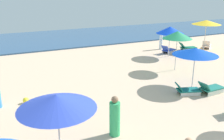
{
  "coord_description": "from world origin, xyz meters",
  "views": [
    {
      "loc": [
        -6.93,
        -2.18,
        5.2
      ],
      "look_at": [
        -1.28,
        9.95,
        0.9
      ],
      "focal_mm": 41.13,
      "sensor_mm": 36.0,
      "label": 1
    }
  ],
  "objects_px": {
    "umbrella_4": "(57,102)",
    "umbrella_5": "(207,22)",
    "beachgoer_6": "(115,117)",
    "umbrella_0": "(195,52)",
    "umbrella_2": "(170,30)",
    "umbrella_3": "(177,35)",
    "lounge_chair_5_0": "(207,45)",
    "lounge_chair_0_0": "(211,88)",
    "beach_ball_0": "(26,100)",
    "lounge_chair_5_1": "(187,47)",
    "lounge_chair_0_1": "(187,90)",
    "lounge_chair_2_0": "(168,50)",
    "beachgoer_4": "(161,41)"
  },
  "relations": [
    {
      "from": "umbrella_4",
      "to": "umbrella_2",
      "type": "bearing_deg",
      "value": 39.94
    },
    {
      "from": "lounge_chair_2_0",
      "to": "lounge_chair_5_0",
      "type": "distance_m",
      "value": 4.17
    },
    {
      "from": "umbrella_3",
      "to": "umbrella_5",
      "type": "bearing_deg",
      "value": 30.71
    },
    {
      "from": "umbrella_3",
      "to": "beachgoer_4",
      "type": "bearing_deg",
      "value": 63.68
    },
    {
      "from": "umbrella_0",
      "to": "umbrella_4",
      "type": "distance_m",
      "value": 8.78
    },
    {
      "from": "lounge_chair_0_1",
      "to": "umbrella_3",
      "type": "xyz_separation_m",
      "value": [
        2.03,
        3.56,
        2.11
      ]
    },
    {
      "from": "lounge_chair_0_0",
      "to": "umbrella_3",
      "type": "bearing_deg",
      "value": -15.06
    },
    {
      "from": "lounge_chair_5_0",
      "to": "umbrella_3",
      "type": "bearing_deg",
      "value": 84.61
    },
    {
      "from": "umbrella_0",
      "to": "umbrella_5",
      "type": "bearing_deg",
      "value": 42.54
    },
    {
      "from": "beachgoer_4",
      "to": "lounge_chair_2_0",
      "type": "bearing_deg",
      "value": 70.45
    },
    {
      "from": "beach_ball_0",
      "to": "lounge_chair_5_0",
      "type": "bearing_deg",
      "value": 17.46
    },
    {
      "from": "lounge_chair_5_1",
      "to": "beachgoer_4",
      "type": "xyz_separation_m",
      "value": [
        -1.9,
        1.27,
        0.53
      ]
    },
    {
      "from": "lounge_chair_5_0",
      "to": "beachgoer_6",
      "type": "distance_m",
      "value": 16.52
    },
    {
      "from": "umbrella_4",
      "to": "beach_ball_0",
      "type": "bearing_deg",
      "value": 94.9
    },
    {
      "from": "lounge_chair_0_1",
      "to": "lounge_chair_5_1",
      "type": "bearing_deg",
      "value": -22.28
    },
    {
      "from": "umbrella_5",
      "to": "lounge_chair_5_1",
      "type": "xyz_separation_m",
      "value": [
        -1.22,
        0.7,
        -2.18
      ]
    },
    {
      "from": "beach_ball_0",
      "to": "umbrella_4",
      "type": "bearing_deg",
      "value": -85.1
    },
    {
      "from": "umbrella_0",
      "to": "lounge_chair_5_0",
      "type": "bearing_deg",
      "value": 41.4
    },
    {
      "from": "lounge_chair_5_0",
      "to": "beachgoer_6",
      "type": "relative_size",
      "value": 0.92
    },
    {
      "from": "lounge_chair_5_0",
      "to": "beachgoer_4",
      "type": "bearing_deg",
      "value": 32.9
    },
    {
      "from": "lounge_chair_5_0",
      "to": "lounge_chair_0_0",
      "type": "bearing_deg",
      "value": 100.57
    },
    {
      "from": "umbrella_4",
      "to": "lounge_chair_2_0",
      "type": "bearing_deg",
      "value": 41.05
    },
    {
      "from": "lounge_chair_0_1",
      "to": "umbrella_4",
      "type": "bearing_deg",
      "value": 128.16
    },
    {
      "from": "lounge_chair_0_1",
      "to": "beachgoer_4",
      "type": "distance_m",
      "value": 10.15
    },
    {
      "from": "umbrella_2",
      "to": "umbrella_0",
      "type": "bearing_deg",
      "value": -115.54
    },
    {
      "from": "lounge_chair_0_1",
      "to": "lounge_chair_5_1",
      "type": "xyz_separation_m",
      "value": [
        6.61,
        7.7,
        0.01
      ]
    },
    {
      "from": "umbrella_5",
      "to": "beach_ball_0",
      "type": "bearing_deg",
      "value": -163.25
    },
    {
      "from": "umbrella_5",
      "to": "lounge_chair_5_1",
      "type": "bearing_deg",
      "value": 150.06
    },
    {
      "from": "beachgoer_6",
      "to": "umbrella_0",
      "type": "bearing_deg",
      "value": -36.42
    },
    {
      "from": "lounge_chair_0_1",
      "to": "umbrella_0",
      "type": "bearing_deg",
      "value": -35.64
    },
    {
      "from": "lounge_chair_5_1",
      "to": "beachgoer_4",
      "type": "height_order",
      "value": "beachgoer_4"
    },
    {
      "from": "lounge_chair_5_1",
      "to": "beach_ball_0",
      "type": "bearing_deg",
      "value": 124.08
    },
    {
      "from": "umbrella_4",
      "to": "umbrella_5",
      "type": "distance_m",
      "value": 17.82
    },
    {
      "from": "lounge_chair_2_0",
      "to": "beachgoer_6",
      "type": "distance_m",
      "value": 13.36
    },
    {
      "from": "beach_ball_0",
      "to": "lounge_chair_2_0",
      "type": "bearing_deg",
      "value": 23.3
    },
    {
      "from": "beachgoer_4",
      "to": "umbrella_3",
      "type": "bearing_deg",
      "value": 53.97
    },
    {
      "from": "lounge_chair_0_0",
      "to": "umbrella_3",
      "type": "relative_size",
      "value": 0.54
    },
    {
      "from": "umbrella_3",
      "to": "umbrella_4",
      "type": "relative_size",
      "value": 1.11
    },
    {
      "from": "beachgoer_6",
      "to": "beachgoer_4",
      "type": "bearing_deg",
      "value": -11.57
    },
    {
      "from": "umbrella_2",
      "to": "lounge_chair_5_1",
      "type": "height_order",
      "value": "umbrella_2"
    },
    {
      "from": "umbrella_5",
      "to": "beachgoer_4",
      "type": "bearing_deg",
      "value": 147.62
    },
    {
      "from": "beachgoer_4",
      "to": "beachgoer_6",
      "type": "distance_m",
      "value": 14.55
    },
    {
      "from": "umbrella_4",
      "to": "lounge_chair_0_1",
      "type": "bearing_deg",
      "value": 19.81
    },
    {
      "from": "lounge_chair_2_0",
      "to": "umbrella_5",
      "type": "relative_size",
      "value": 0.57
    },
    {
      "from": "umbrella_0",
      "to": "lounge_chair_2_0",
      "type": "xyz_separation_m",
      "value": [
        3.51,
        6.86,
        -1.74
      ]
    },
    {
      "from": "lounge_chair_0_1",
      "to": "lounge_chair_5_0",
      "type": "bearing_deg",
      "value": -30.8
    },
    {
      "from": "umbrella_2",
      "to": "lounge_chair_2_0",
      "type": "bearing_deg",
      "value": 54.4
    },
    {
      "from": "umbrella_4",
      "to": "lounge_chair_5_1",
      "type": "relative_size",
      "value": 1.43
    },
    {
      "from": "lounge_chair_0_1",
      "to": "lounge_chair_2_0",
      "type": "height_order",
      "value": "lounge_chair_2_0"
    },
    {
      "from": "umbrella_0",
      "to": "lounge_chair_5_1",
      "type": "height_order",
      "value": "umbrella_0"
    }
  ]
}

